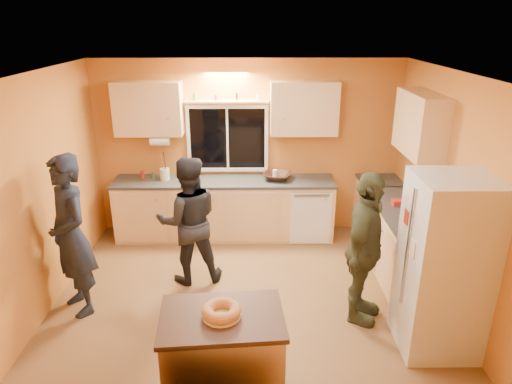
{
  "coord_description": "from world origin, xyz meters",
  "views": [
    {
      "loc": [
        0.05,
        -4.59,
        3.12
      ],
      "look_at": [
        0.11,
        0.4,
        1.21
      ],
      "focal_mm": 32.0,
      "sensor_mm": 36.0,
      "label": 1
    }
  ],
  "objects_px": {
    "refrigerator": "(444,266)",
    "person_center": "(189,221)",
    "island": "(223,363)",
    "person_right": "(364,249)",
    "person_left": "(71,236)"
  },
  "relations": [
    {
      "from": "refrigerator",
      "to": "person_center",
      "type": "xyz_separation_m",
      "value": [
        -2.61,
        1.27,
        -0.09
      ]
    },
    {
      "from": "refrigerator",
      "to": "person_center",
      "type": "height_order",
      "value": "refrigerator"
    },
    {
      "from": "refrigerator",
      "to": "island",
      "type": "relative_size",
      "value": 1.76
    },
    {
      "from": "island",
      "to": "person_center",
      "type": "distance_m",
      "value": 2.18
    },
    {
      "from": "island",
      "to": "person_right",
      "type": "xyz_separation_m",
      "value": [
        1.42,
        1.26,
        0.37
      ]
    },
    {
      "from": "refrigerator",
      "to": "person_left",
      "type": "relative_size",
      "value": 0.99
    },
    {
      "from": "person_left",
      "to": "island",
      "type": "bearing_deg",
      "value": 9.2
    },
    {
      "from": "refrigerator",
      "to": "person_right",
      "type": "distance_m",
      "value": 0.79
    },
    {
      "from": "island",
      "to": "person_right",
      "type": "distance_m",
      "value": 1.93
    },
    {
      "from": "refrigerator",
      "to": "island",
      "type": "height_order",
      "value": "refrigerator"
    },
    {
      "from": "island",
      "to": "refrigerator",
      "type": "bearing_deg",
      "value": 16.92
    },
    {
      "from": "person_center",
      "to": "refrigerator",
      "type": "bearing_deg",
      "value": 141.65
    },
    {
      "from": "person_left",
      "to": "person_right",
      "type": "distance_m",
      "value": 3.14
    },
    {
      "from": "refrigerator",
      "to": "person_center",
      "type": "relative_size",
      "value": 1.11
    },
    {
      "from": "refrigerator",
      "to": "island",
      "type": "xyz_separation_m",
      "value": [
        -2.07,
        -0.81,
        -0.42
      ]
    }
  ]
}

